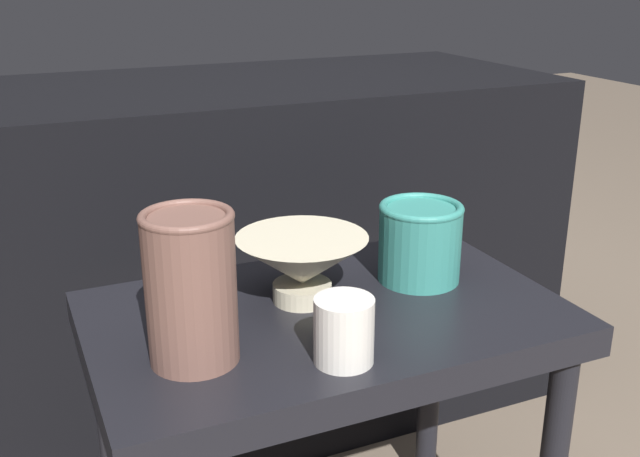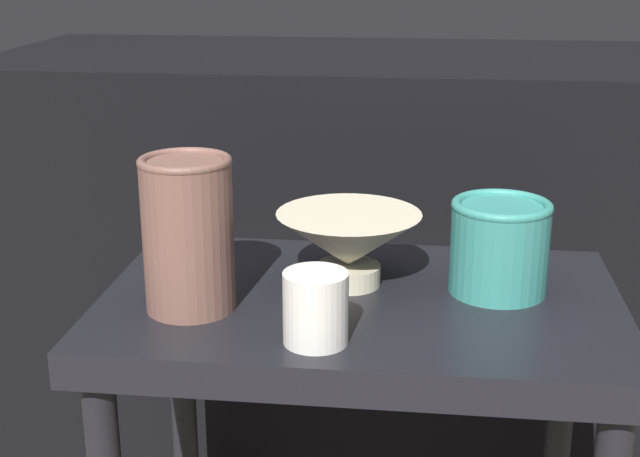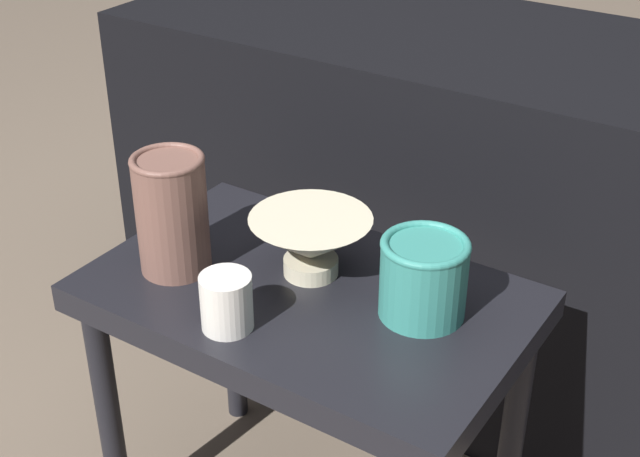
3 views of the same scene
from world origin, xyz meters
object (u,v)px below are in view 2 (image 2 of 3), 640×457
(vase_colorful_right, at_px, (499,245))
(cup, at_px, (316,308))
(vase_textured_left, at_px, (188,232))
(bowl, at_px, (349,242))

(vase_colorful_right, xyz_separation_m, cup, (-0.19, -0.16, -0.02))
(vase_textured_left, height_order, vase_colorful_right, vase_textured_left)
(bowl, relative_size, vase_colorful_right, 1.48)
(vase_textured_left, bearing_deg, cup, -25.74)
(vase_textured_left, xyz_separation_m, vase_colorful_right, (0.34, 0.09, -0.03))
(bowl, relative_size, cup, 2.26)
(vase_colorful_right, bearing_deg, cup, -140.02)
(bowl, distance_m, vase_textured_left, 0.19)
(vase_textured_left, relative_size, vase_colorful_right, 1.50)
(bowl, xyz_separation_m, vase_textured_left, (-0.17, -0.09, 0.04))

